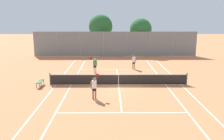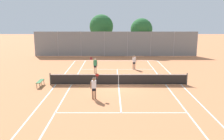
% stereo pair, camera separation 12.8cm
% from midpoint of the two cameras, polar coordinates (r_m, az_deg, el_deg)
% --- Properties ---
extents(ground_plane, '(120.00, 120.00, 0.00)m').
position_cam_midpoint_polar(ground_plane, '(21.84, 1.65, -3.41)').
color(ground_plane, '#CC7A4C').
extents(court_line_markings, '(11.10, 23.90, 0.01)m').
position_cam_midpoint_polar(court_line_markings, '(21.84, 1.65, -3.40)').
color(court_line_markings, silver).
rests_on(court_line_markings, ground).
extents(tennis_net, '(12.00, 0.10, 1.07)m').
position_cam_midpoint_polar(tennis_net, '(21.71, 1.66, -2.12)').
color(tennis_net, '#474C47').
rests_on(tennis_net, ground).
extents(player_near_side, '(0.62, 0.77, 1.77)m').
position_cam_midpoint_polar(player_near_side, '(18.02, -3.98, -3.81)').
color(player_near_side, '#936B4C').
rests_on(player_near_side, ground).
extents(player_far_left, '(0.79, 0.71, 1.77)m').
position_cam_midpoint_polar(player_far_left, '(26.05, -3.77, 1.26)').
color(player_far_left, beige).
rests_on(player_far_left, ground).
extents(player_far_right, '(0.43, 0.49, 1.60)m').
position_cam_midpoint_polar(player_far_right, '(28.06, 5.18, 2.01)').
color(player_far_right, tan).
rests_on(player_far_right, ground).
extents(loose_tennis_ball_0, '(0.07, 0.07, 0.07)m').
position_cam_midpoint_polar(loose_tennis_ball_0, '(21.05, -7.24, -4.03)').
color(loose_tennis_ball_0, '#D1DB33').
rests_on(loose_tennis_ball_0, ground).
extents(loose_tennis_ball_1, '(0.07, 0.07, 0.07)m').
position_cam_midpoint_polar(loose_tennis_ball_1, '(30.64, -7.70, 1.15)').
color(loose_tennis_ball_1, '#D1DB33').
rests_on(loose_tennis_ball_1, ground).
extents(loose_tennis_ball_2, '(0.07, 0.07, 0.07)m').
position_cam_midpoint_polar(loose_tennis_ball_2, '(22.05, 9.82, -3.35)').
color(loose_tennis_ball_2, '#D1DB33').
rests_on(loose_tennis_ball_2, ground).
extents(loose_tennis_ball_3, '(0.07, 0.07, 0.07)m').
position_cam_midpoint_polar(loose_tennis_ball_3, '(31.55, 5.78, 1.53)').
color(loose_tennis_ball_3, '#D1DB33').
rests_on(loose_tennis_ball_3, ground).
extents(courtside_bench, '(0.36, 1.50, 0.47)m').
position_cam_midpoint_polar(courtside_bench, '(22.22, -15.94, -2.52)').
color(courtside_bench, '#2D6638').
rests_on(courtside_bench, ground).
extents(back_fence, '(24.02, 0.08, 3.65)m').
position_cam_midpoint_polar(back_fence, '(36.90, 0.97, 5.98)').
color(back_fence, gray).
rests_on(back_fence, ground).
extents(tree_behind_left, '(3.71, 3.71, 6.11)m').
position_cam_midpoint_polar(tree_behind_left, '(39.70, -2.34, 9.78)').
color(tree_behind_left, brown).
rests_on(tree_behind_left, ground).
extents(tree_behind_right, '(3.34, 3.34, 5.53)m').
position_cam_midpoint_polar(tree_behind_right, '(38.81, 6.86, 9.08)').
color(tree_behind_right, brown).
rests_on(tree_behind_right, ground).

